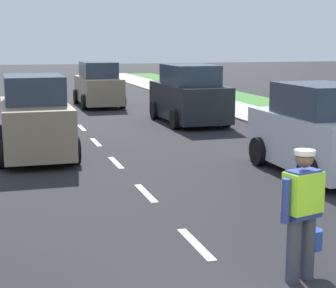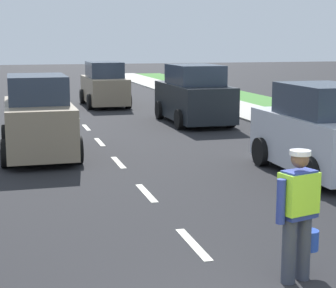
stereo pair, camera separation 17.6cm
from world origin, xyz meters
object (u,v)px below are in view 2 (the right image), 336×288
at_px(car_outgoing_far, 104,86).
at_px(car_oncoming_lead, 38,119).
at_px(car_parked_far, 194,96).
at_px(car_parked_curbside, 320,133).
at_px(road_worker, 299,209).

distance_m(car_outgoing_far, car_oncoming_lead, 11.63).
bearing_deg(car_outgoing_far, car_parked_far, -70.68).
height_order(car_parked_far, car_oncoming_lead, car_parked_far).
height_order(car_outgoing_far, car_parked_far, car_parked_far).
xyz_separation_m(car_outgoing_far, car_parked_curbside, (2.41, -14.96, 0.01)).
bearing_deg(road_worker, car_parked_far, 77.29).
relative_size(car_parked_far, car_oncoming_lead, 1.08).
height_order(car_outgoing_far, car_oncoming_lead, car_oncoming_lead).
distance_m(road_worker, car_oncoming_lead, 9.40).
relative_size(car_outgoing_far, car_oncoming_lead, 1.05).
bearing_deg(car_parked_curbside, car_oncoming_lead, 146.85).
bearing_deg(car_parked_curbside, car_outgoing_far, 99.15).
bearing_deg(car_parked_curbside, car_parked_far, 91.15).
relative_size(road_worker, car_outgoing_far, 0.40).
distance_m(car_outgoing_far, car_parked_curbside, 15.15).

